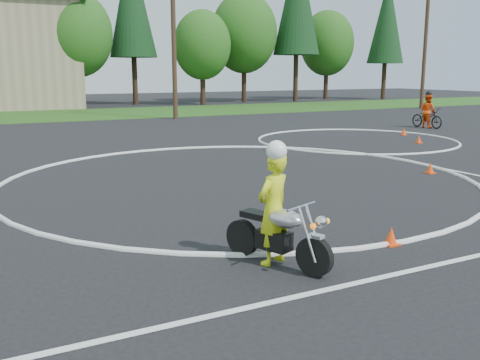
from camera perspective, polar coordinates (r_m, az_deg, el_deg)
name	(u,v)px	position (r m, az deg, el deg)	size (l,w,h in m)	color
ground	(303,204)	(11.54, 6.73, -2.54)	(120.00, 120.00, 0.00)	black
grass_strip	(71,115)	(36.90, -17.56, 6.66)	(120.00, 10.00, 0.02)	#1E4714
course_markings	(282,165)	(16.27, 4.51, 1.64)	(19.05, 19.05, 0.12)	silver
primary_motorcycle	(279,234)	(7.77, 4.15, -5.78)	(0.87, 1.79, 0.99)	black
rider_primary_grp	(274,205)	(7.76, 3.60, -2.69)	(0.71, 0.59, 1.83)	#CBDE17
rider_second_grp	(427,115)	(28.61, 19.35, 6.57)	(0.70, 1.92, 1.84)	black
traffic_cones	(404,156)	(17.79, 17.07, 2.43)	(23.09, 11.72, 0.30)	#FF420D
treeline	(224,27)	(48.82, -1.74, 16.00)	(38.20, 8.10, 14.52)	#382619
utility_poles	(173,29)	(32.39, -7.11, 15.69)	(41.60, 1.12, 10.00)	#473321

